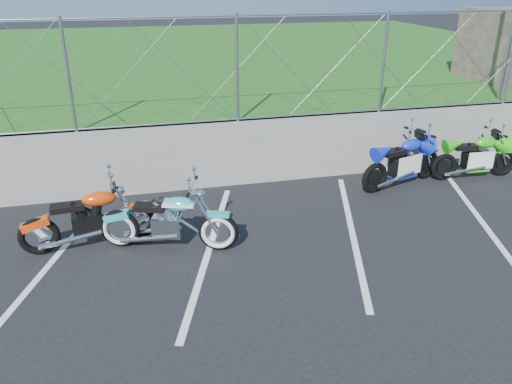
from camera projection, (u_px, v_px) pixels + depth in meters
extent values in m
plane|color=black|center=(221.00, 283.00, 6.92)|extent=(90.00, 90.00, 0.00)
cube|color=slate|center=(188.00, 157.00, 9.77)|extent=(30.00, 0.22, 1.30)
cube|color=#1B4C14|center=(157.00, 70.00, 18.66)|extent=(30.00, 20.00, 1.30)
cylinder|color=gray|center=(180.00, 17.00, 8.73)|extent=(28.00, 0.03, 0.03)
cylinder|color=gray|center=(186.00, 122.00, 9.49)|extent=(28.00, 0.03, 0.03)
cylinder|color=gray|center=(512.00, 31.00, 10.84)|extent=(0.08, 0.08, 3.00)
cube|color=silver|center=(47.00, 268.00, 7.28)|extent=(1.49, 4.31, 0.01)
cube|color=silver|center=(210.00, 248.00, 7.81)|extent=(1.49, 4.31, 0.01)
cube|color=silver|center=(352.00, 231.00, 8.33)|extent=(1.49, 4.31, 0.01)
cube|color=silver|center=(477.00, 215.00, 8.86)|extent=(1.49, 4.31, 0.01)
torus|color=black|center=(120.00, 228.00, 7.74)|extent=(0.63, 0.29, 0.63)
torus|color=black|center=(218.00, 232.00, 7.64)|extent=(0.63, 0.29, 0.63)
cube|color=silver|center=(167.00, 226.00, 7.66)|extent=(0.50, 0.39, 0.32)
ellipsoid|color=#2CA9B2|center=(179.00, 204.00, 7.50)|extent=(0.55, 0.37, 0.22)
cube|color=black|center=(150.00, 207.00, 7.55)|extent=(0.52, 0.36, 0.09)
cube|color=#2CA9B2|center=(218.00, 214.00, 7.52)|extent=(0.39, 0.25, 0.06)
cylinder|color=silver|center=(192.00, 186.00, 7.36)|extent=(0.24, 0.66, 0.03)
torus|color=black|center=(39.00, 236.00, 7.52)|extent=(0.62, 0.17, 0.61)
torus|color=black|center=(138.00, 222.00, 7.97)|extent=(0.62, 0.17, 0.61)
cube|color=black|center=(88.00, 224.00, 7.71)|extent=(0.48, 0.32, 0.33)
ellipsoid|color=#DC3F0C|center=(99.00, 199.00, 7.62)|extent=(0.54, 0.29, 0.23)
cube|color=black|center=(67.00, 207.00, 7.50)|extent=(0.51, 0.28, 0.09)
cube|color=#DC3F0C|center=(136.00, 205.00, 7.86)|extent=(0.39, 0.18, 0.06)
cylinder|color=silver|center=(111.00, 183.00, 7.58)|extent=(0.10, 0.71, 0.03)
torus|color=black|center=(444.00, 167.00, 10.28)|extent=(0.58, 0.14, 0.57)
torus|color=black|center=(503.00, 163.00, 10.50)|extent=(0.58, 0.14, 0.57)
cube|color=black|center=(474.00, 161.00, 10.35)|extent=(0.45, 0.29, 0.32)
ellipsoid|color=#2DC418|center=(486.00, 143.00, 10.23)|extent=(0.52, 0.26, 0.22)
cube|color=black|center=(465.00, 147.00, 10.18)|extent=(0.49, 0.26, 0.09)
cube|color=#2DC418|center=(505.00, 151.00, 10.40)|extent=(0.37, 0.16, 0.06)
cylinder|color=silver|center=(496.00, 132.00, 10.17)|extent=(0.07, 0.69, 0.03)
torus|color=black|center=(375.00, 178.00, 9.68)|extent=(0.62, 0.29, 0.61)
torus|color=black|center=(427.00, 164.00, 10.36)|extent=(0.62, 0.29, 0.61)
cube|color=black|center=(401.00, 166.00, 9.97)|extent=(0.53, 0.41, 0.35)
ellipsoid|color=#162BD3|center=(412.00, 145.00, 9.91)|extent=(0.59, 0.40, 0.24)
cube|color=black|center=(394.00, 153.00, 9.71)|extent=(0.56, 0.38, 0.09)
cube|color=#162BD3|center=(429.00, 151.00, 10.24)|extent=(0.42, 0.26, 0.06)
cylinder|color=silver|center=(420.00, 132.00, 9.90)|extent=(0.24, 0.71, 0.03)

